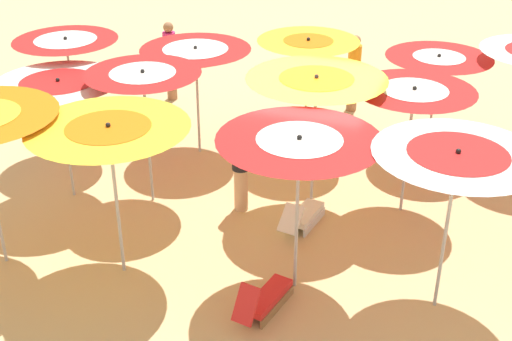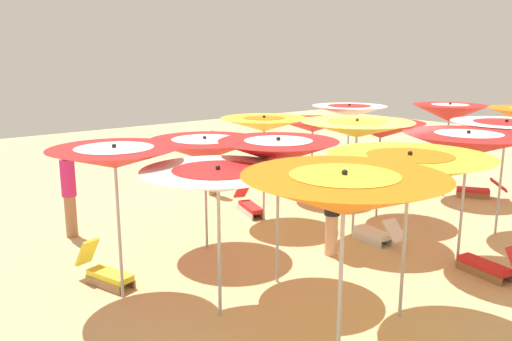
% 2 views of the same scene
% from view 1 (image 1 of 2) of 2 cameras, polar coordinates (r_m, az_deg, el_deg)
% --- Properties ---
extents(ground, '(38.31, 38.31, 0.04)m').
position_cam_1_polar(ground, '(11.90, 3.21, -3.69)').
color(ground, '#D1B57F').
extents(beach_umbrella_1, '(2.27, 2.27, 2.47)m').
position_cam_1_polar(beach_umbrella_1, '(9.58, -12.18, 2.58)').
color(beach_umbrella_1, '#B2B2B7').
rests_on(beach_umbrella_1, ground).
extents(beach_umbrella_2, '(2.24, 2.24, 2.46)m').
position_cam_1_polar(beach_umbrella_2, '(9.04, 3.63, 1.54)').
color(beach_umbrella_2, '#B2B2B7').
rests_on(beach_umbrella_2, ground).
extents(beach_umbrella_3, '(2.18, 2.18, 2.48)m').
position_cam_1_polar(beach_umbrella_3, '(8.99, 16.44, 0.32)').
color(beach_umbrella_3, '#B2B2B7').
rests_on(beach_umbrella_3, ground).
extents(beach_umbrella_5, '(2.16, 2.16, 2.26)m').
position_cam_1_polar(beach_umbrella_5, '(12.00, -16.19, 6.52)').
color(beach_umbrella_5, '#B2B2B7').
rests_on(beach_umbrella_5, ground).
extents(beach_umbrella_6, '(1.94, 1.94, 2.48)m').
position_cam_1_polar(beach_umbrella_6, '(11.46, -9.43, 7.27)').
color(beach_umbrella_6, '#B2B2B7').
rests_on(beach_umbrella_6, ground).
extents(beach_umbrella_7, '(2.29, 2.29, 2.50)m').
position_cam_1_polar(beach_umbrella_7, '(11.03, 5.07, 6.96)').
color(beach_umbrella_7, '#B2B2B7').
rests_on(beach_umbrella_7, ground).
extents(beach_umbrella_8, '(2.00, 2.00, 2.32)m').
position_cam_1_polar(beach_umbrella_8, '(11.33, 13.06, 5.80)').
color(beach_umbrella_8, '#B2B2B7').
rests_on(beach_umbrella_8, ground).
extents(beach_umbrella_10, '(1.97, 1.97, 2.46)m').
position_cam_1_polar(beach_umbrella_10, '(13.53, -15.62, 9.93)').
color(beach_umbrella_10, '#B2B2B7').
rests_on(beach_umbrella_10, ground).
extents(beach_umbrella_11, '(2.14, 2.14, 2.25)m').
position_cam_1_polar(beach_umbrella_11, '(13.27, -5.07, 9.35)').
color(beach_umbrella_11, '#B2B2B7').
rests_on(beach_umbrella_11, ground).
extents(beach_umbrella_12, '(1.94, 1.94, 2.44)m').
position_cam_1_polar(beach_umbrella_12, '(13.09, 4.39, 10.19)').
color(beach_umbrella_12, '#B2B2B7').
rests_on(beach_umbrella_12, ground).
extents(beach_umbrella_13, '(2.03, 2.03, 2.16)m').
position_cam_1_polar(beach_umbrella_13, '(13.50, 15.02, 8.54)').
color(beach_umbrella_13, '#B2B2B7').
rests_on(beach_umbrella_13, ground).
extents(lounger_1, '(1.25, 0.52, 0.70)m').
position_cam_1_polar(lounger_1, '(9.62, 0.72, -10.75)').
color(lounger_1, olive).
rests_on(lounger_1, ground).
extents(lounger_3, '(1.35, 0.70, 0.59)m').
position_cam_1_polar(lounger_3, '(14.36, 5.01, 3.12)').
color(lounger_3, silver).
rests_on(lounger_3, ground).
extents(lounger_4, '(1.24, 0.51, 0.60)m').
position_cam_1_polar(lounger_4, '(11.44, 3.97, -3.80)').
color(lounger_4, silver).
rests_on(lounger_4, ground).
extents(lounger_5, '(1.17, 0.63, 0.72)m').
position_cam_1_polar(lounger_5, '(14.72, -13.30, 3.20)').
color(lounger_5, olive).
rests_on(lounger_5, ground).
extents(beachgoer_0, '(0.30, 0.30, 1.71)m').
position_cam_1_polar(beachgoer_0, '(11.56, -1.29, 0.57)').
color(beachgoer_0, '#D8A87F').
rests_on(beachgoer_0, ground).
extents(beachgoer_1, '(0.30, 0.30, 1.79)m').
position_cam_1_polar(beachgoer_1, '(15.78, 8.20, 8.22)').
color(beachgoer_1, '#A3704C').
rests_on(beachgoer_1, ground).
extents(beachgoer_2, '(0.30, 0.30, 1.90)m').
position_cam_1_polar(beachgoer_2, '(16.37, -7.21, 9.26)').
color(beachgoer_2, '#A3704C').
rests_on(beachgoer_2, ground).
extents(beach_ball, '(0.28, 0.28, 0.28)m').
position_cam_1_polar(beach_ball, '(13.68, 13.66, 0.78)').
color(beach_ball, yellow).
rests_on(beach_ball, ground).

